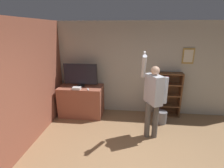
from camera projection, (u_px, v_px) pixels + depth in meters
The scene contains 9 objects.
wall_back at pixel (137, 69), 5.13m from camera, with size 6.64×0.09×2.70m.
wall_side_brick at pixel (35, 81), 3.98m from camera, with size 0.06×4.53×2.70m.
tv_ledge at pixel (82, 101), 5.19m from camera, with size 1.25×0.71×0.89m.
television at pixel (81, 75), 4.99m from camera, with size 0.97×0.22×0.66m.
game_console at pixel (77, 88), 4.81m from camera, with size 0.23×0.16×0.06m.
remote_loose at pixel (88, 90), 4.77m from camera, with size 0.09×0.14×0.02m.
bookshelf at pixel (165, 94), 5.08m from camera, with size 0.72×0.28×1.30m.
person at pixel (153, 96), 3.90m from camera, with size 0.60×0.59×2.06m.
waste_bin at pixel (162, 117), 4.78m from camera, with size 0.27×0.27×0.34m.
Camera 1 is at (-0.16, -2.12, 2.49)m, focal length 28.00 mm.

